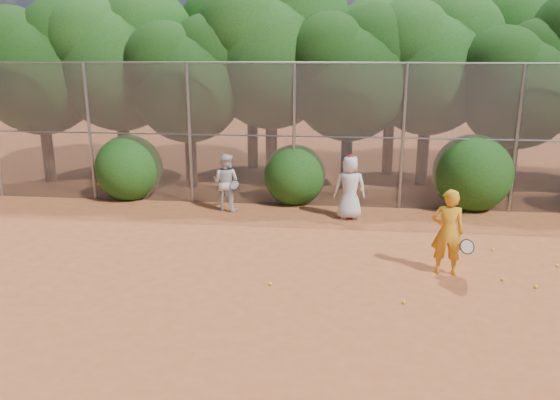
# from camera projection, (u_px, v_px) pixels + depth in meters

# --- Properties ---
(ground) EXTENTS (80.00, 80.00, 0.00)m
(ground) POSITION_uv_depth(u_px,v_px,m) (319.00, 296.00, 9.95)
(ground) COLOR #A94F26
(ground) RESTS_ON ground
(fence_back) EXTENTS (20.05, 0.09, 4.03)m
(fence_back) POSITION_uv_depth(u_px,v_px,m) (326.00, 135.00, 15.16)
(fence_back) COLOR gray
(fence_back) RESTS_ON ground
(tree_0) EXTENTS (4.38, 3.81, 6.00)m
(tree_0) POSITION_uv_depth(u_px,v_px,m) (40.00, 63.00, 17.63)
(tree_0) COLOR black
(tree_0) RESTS_ON ground
(tree_1) EXTENTS (4.64, 4.03, 6.35)m
(tree_1) POSITION_uv_depth(u_px,v_px,m) (120.00, 55.00, 17.78)
(tree_1) COLOR black
(tree_1) RESTS_ON ground
(tree_2) EXTENTS (3.99, 3.47, 5.47)m
(tree_2) POSITION_uv_depth(u_px,v_px,m) (189.00, 75.00, 16.99)
(tree_2) COLOR black
(tree_2) RESTS_ON ground
(tree_3) EXTENTS (4.89, 4.26, 6.70)m
(tree_3) POSITION_uv_depth(u_px,v_px,m) (273.00, 48.00, 17.46)
(tree_3) COLOR black
(tree_3) RESTS_ON ground
(tree_4) EXTENTS (4.19, 3.64, 5.73)m
(tree_4) POSITION_uv_depth(u_px,v_px,m) (351.00, 69.00, 16.78)
(tree_4) COLOR black
(tree_4) RESTS_ON ground
(tree_5) EXTENTS (4.51, 3.92, 6.17)m
(tree_5) POSITION_uv_depth(u_px,v_px,m) (431.00, 59.00, 17.20)
(tree_5) COLOR black
(tree_5) RESTS_ON ground
(tree_6) EXTENTS (3.86, 3.36, 5.29)m
(tree_6) POSITION_uv_depth(u_px,v_px,m) (521.00, 80.00, 16.12)
(tree_6) COLOR black
(tree_6) RESTS_ON ground
(tree_9) EXTENTS (4.83, 4.20, 6.62)m
(tree_9) POSITION_uv_depth(u_px,v_px,m) (118.00, 50.00, 20.05)
(tree_9) COLOR black
(tree_9) RESTS_ON ground
(tree_10) EXTENTS (5.15, 4.48, 7.06)m
(tree_10) POSITION_uv_depth(u_px,v_px,m) (253.00, 42.00, 19.62)
(tree_10) COLOR black
(tree_10) RESTS_ON ground
(tree_11) EXTENTS (4.64, 4.03, 6.35)m
(tree_11) POSITION_uv_depth(u_px,v_px,m) (394.00, 55.00, 18.82)
(tree_11) COLOR black
(tree_11) RESTS_ON ground
(tree_12) EXTENTS (5.02, 4.37, 6.88)m
(tree_12) POSITION_uv_depth(u_px,v_px,m) (526.00, 45.00, 18.81)
(tree_12) COLOR black
(tree_12) RESTS_ON ground
(bush_0) EXTENTS (2.00, 2.00, 2.00)m
(bush_0) POSITION_uv_depth(u_px,v_px,m) (129.00, 165.00, 16.37)
(bush_0) COLOR #174310
(bush_0) RESTS_ON ground
(bush_1) EXTENTS (1.80, 1.80, 1.80)m
(bush_1) POSITION_uv_depth(u_px,v_px,m) (295.00, 172.00, 15.85)
(bush_1) COLOR #174310
(bush_1) RESTS_ON ground
(bush_2) EXTENTS (2.20, 2.20, 2.20)m
(bush_2) POSITION_uv_depth(u_px,v_px,m) (473.00, 170.00, 15.26)
(bush_2) COLOR #174310
(bush_2) RESTS_ON ground
(player_yellow) EXTENTS (0.85, 0.54, 1.74)m
(player_yellow) POSITION_uv_depth(u_px,v_px,m) (448.00, 232.00, 10.73)
(player_yellow) COLOR orange
(player_yellow) RESTS_ON ground
(player_teen) EXTENTS (0.87, 0.61, 1.73)m
(player_teen) POSITION_uv_depth(u_px,v_px,m) (350.00, 187.00, 14.31)
(player_teen) COLOR silver
(player_teen) RESTS_ON ground
(player_white) EXTENTS (0.93, 0.84, 1.60)m
(player_white) POSITION_uv_depth(u_px,v_px,m) (226.00, 182.00, 15.09)
(player_white) COLOR silver
(player_white) RESTS_ON ground
(ball_0) EXTENTS (0.07, 0.07, 0.07)m
(ball_0) POSITION_uv_depth(u_px,v_px,m) (502.00, 279.00, 10.58)
(ball_0) COLOR yellow
(ball_0) RESTS_ON ground
(ball_1) EXTENTS (0.07, 0.07, 0.07)m
(ball_1) POSITION_uv_depth(u_px,v_px,m) (493.00, 249.00, 12.17)
(ball_1) COLOR yellow
(ball_1) RESTS_ON ground
(ball_2) EXTENTS (0.07, 0.07, 0.07)m
(ball_2) POSITION_uv_depth(u_px,v_px,m) (404.00, 302.00, 9.62)
(ball_2) COLOR yellow
(ball_2) RESTS_ON ground
(ball_3) EXTENTS (0.07, 0.07, 0.07)m
(ball_3) POSITION_uv_depth(u_px,v_px,m) (557.00, 265.00, 11.25)
(ball_3) COLOR yellow
(ball_3) RESTS_ON ground
(ball_4) EXTENTS (0.07, 0.07, 0.07)m
(ball_4) POSITION_uv_depth(u_px,v_px,m) (270.00, 284.00, 10.38)
(ball_4) COLOR yellow
(ball_4) RESTS_ON ground
(ball_5) EXTENTS (0.07, 0.07, 0.07)m
(ball_5) POSITION_uv_depth(u_px,v_px,m) (435.00, 243.00, 12.60)
(ball_5) COLOR yellow
(ball_5) RESTS_ON ground
(ball_6) EXTENTS (0.07, 0.07, 0.07)m
(ball_6) POSITION_uv_depth(u_px,v_px,m) (536.00, 287.00, 10.24)
(ball_6) COLOR yellow
(ball_6) RESTS_ON ground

